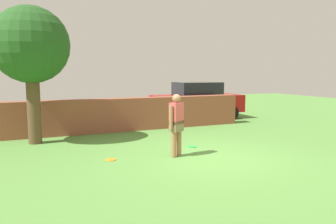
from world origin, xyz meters
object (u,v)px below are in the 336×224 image
object	(u,v)px
person	(176,122)
frisbee_orange	(111,160)
car	(197,100)
tree	(31,47)
frisbee_green	(192,147)

from	to	relation	value
person	frisbee_orange	bearing A→B (deg)	-39.69
person	car	world-z (taller)	car
tree	car	distance (m)	7.94
tree	frisbee_orange	xyz separation A→B (m)	(1.65, -2.83, -2.92)
tree	frisbee_green	world-z (taller)	tree
person	car	bearing A→B (deg)	-151.41
tree	frisbee_green	size ratio (longest dim) A/B	15.28
tree	frisbee_orange	bearing A→B (deg)	-59.83
frisbee_orange	car	bearing A→B (deg)	45.41
frisbee_orange	frisbee_green	bearing A→B (deg)	10.04
tree	frisbee_green	distance (m)	5.62
person	frisbee_green	size ratio (longest dim) A/B	6.00
person	car	xyz separation A→B (m)	(3.85, 5.92, -0.04)
car	frisbee_orange	world-z (taller)	car
car	frisbee_green	distance (m)	6.00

